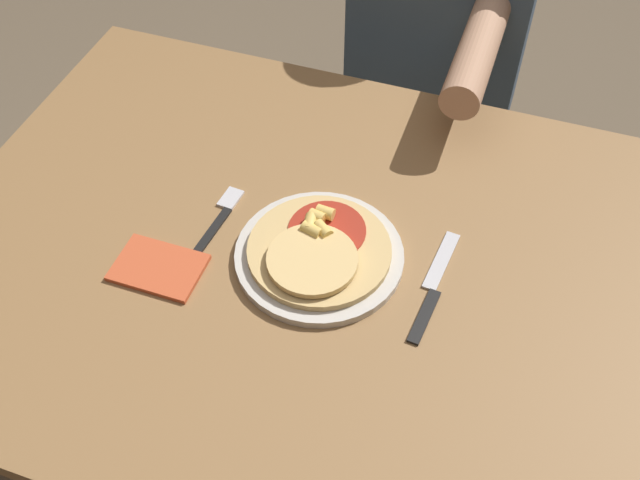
% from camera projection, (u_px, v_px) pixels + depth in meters
% --- Properties ---
extents(ground_plane, '(8.00, 8.00, 0.00)m').
position_uv_depth(ground_plane, '(309.00, 463.00, 1.74)').
color(ground_plane, brown).
extents(dining_table, '(1.18, 0.90, 0.77)m').
position_uv_depth(dining_table, '(305.00, 297.00, 1.25)').
color(dining_table, olive).
rests_on(dining_table, ground_plane).
extents(plate, '(0.26, 0.26, 0.01)m').
position_uv_depth(plate, '(320.00, 254.00, 1.15)').
color(plate, beige).
rests_on(plate, dining_table).
extents(pizza, '(0.22, 0.22, 0.04)m').
position_uv_depth(pizza, '(319.00, 248.00, 1.14)').
color(pizza, tan).
rests_on(pizza, plate).
extents(fork, '(0.03, 0.18, 0.00)m').
position_uv_depth(fork, '(218.00, 220.00, 1.20)').
color(fork, black).
rests_on(fork, dining_table).
extents(knife, '(0.03, 0.22, 0.00)m').
position_uv_depth(knife, '(433.00, 287.00, 1.12)').
color(knife, black).
rests_on(knife, dining_table).
extents(napkin, '(0.13, 0.09, 0.01)m').
position_uv_depth(napkin, '(159.00, 268.00, 1.14)').
color(napkin, '#C6512D').
rests_on(napkin, dining_table).
extents(person_diner, '(0.37, 0.52, 1.18)m').
position_uv_depth(person_diner, '(439.00, 45.00, 1.64)').
color(person_diner, '#2D2D38').
rests_on(person_diner, ground_plane).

